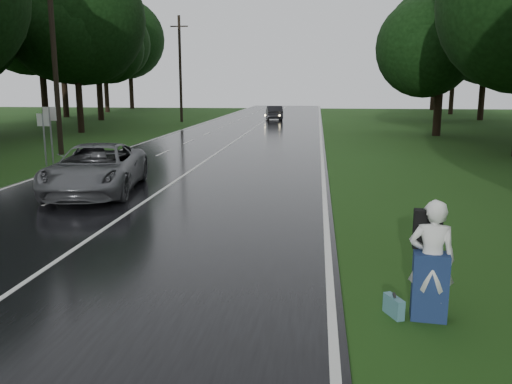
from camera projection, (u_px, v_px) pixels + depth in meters
ground at (11, 294)px, 9.67m from camera, size 160.00×160.00×0.00m
road at (216, 154)px, 29.14m from camera, size 12.00×140.00×0.04m
lane_center at (216, 154)px, 29.14m from camera, size 0.12×140.00×0.01m
grey_car at (96, 169)px, 18.51m from camera, size 3.70×6.40×1.68m
far_car at (274, 113)px, 57.35m from camera, size 2.28×4.82×1.53m
hitchhiker at (431, 264)px, 8.48m from camera, size 0.78×0.72×1.99m
suitcase at (394, 306)px, 8.71m from camera, size 0.31×0.48×0.33m
utility_pole_mid at (61, 154)px, 29.19m from camera, size 1.80×0.28×9.91m
utility_pole_far at (182, 122)px, 55.00m from camera, size 1.80×0.28×10.60m
road_sign_a at (47, 166)px, 25.04m from camera, size 0.59×0.10×2.45m
road_sign_b at (53, 164)px, 25.68m from camera, size 0.66×0.10×2.73m
tree_left_e at (82, 133)px, 42.61m from camera, size 9.60×9.60×15.00m
tree_left_f at (101, 120)px, 57.71m from camera, size 9.19×9.19×14.36m
tree_right_e at (436, 136)px, 39.93m from camera, size 7.13×7.13×11.14m
tree_right_f at (437, 122)px, 55.04m from camera, size 9.95×9.95×15.54m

